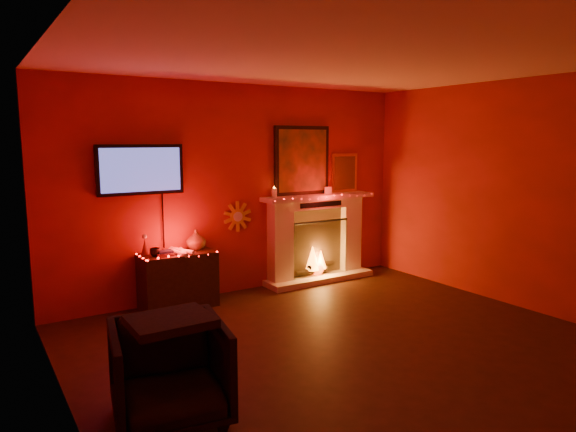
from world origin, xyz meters
The scene contains 6 objects.
room centered at (0.00, 0.00, 1.35)m, with size 5.00×5.00×5.00m.
fireplace centered at (1.14, 2.39, 0.72)m, with size 1.72×0.40×2.18m.
tv centered at (-1.30, 2.45, 1.65)m, with size 1.00×0.07×1.24m.
sunburst_clock centered at (-0.05, 2.48, 1.00)m, with size 0.40×0.03×0.40m.
console_table centered at (-0.96, 2.26, 0.37)m, with size 0.88×0.52×0.91m.
armchair centered at (-1.91, -0.11, 0.36)m, with size 0.78×0.80×0.73m, color black.
Camera 1 is at (-3.05, -3.44, 1.99)m, focal length 32.00 mm.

